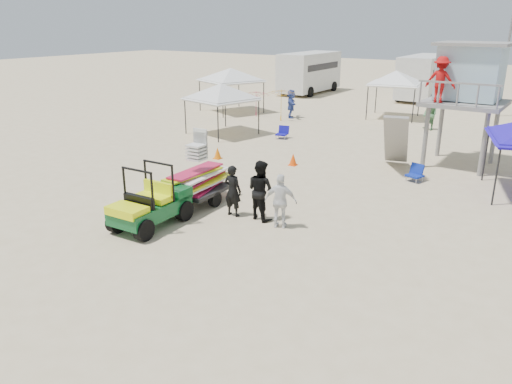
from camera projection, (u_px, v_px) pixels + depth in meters
The scene contains 20 objects.
ground at pixel (169, 274), 11.85m from camera, with size 140.00×140.00×0.00m, color beige.
utility_cart at pixel (149, 199), 14.35m from camera, with size 1.30×2.42×1.81m.
surf_trailer at pixel (200, 177), 16.17m from camera, with size 1.35×2.41×2.18m.
man_left at pixel (233, 191), 15.17m from camera, with size 0.59×0.38×1.61m, color black.
man_mid at pixel (261, 190), 14.89m from camera, with size 0.89×0.69×1.83m, color black.
man_right at pixel (281, 201), 14.29m from camera, with size 0.94×0.39×1.61m, color white.
lifeguard_tower at pixel (467, 77), 19.80m from camera, with size 3.04×3.04×4.81m.
canopy_white_a at pixel (221, 86), 25.75m from camera, with size 3.50×3.50×3.05m.
canopy_white_b at pixel (231, 70), 32.16m from camera, with size 4.22×4.22×3.23m.
canopy_white_c at pixel (396, 73), 30.13m from camera, with size 3.28×3.28×3.28m.
umbrella_a at pixel (256, 104), 31.15m from camera, with size 1.76×1.79×1.61m, color #D01642.
umbrella_b at pixel (282, 105), 29.62m from camera, with size 2.09×2.13×1.92m, color gold.
cone_near at pixel (293, 159), 20.71m from camera, with size 0.34×0.34×0.50m, color #FF4B08.
cone_far at pixel (218, 153), 21.71m from camera, with size 0.34×0.34×0.50m, color orange.
beach_chair_a at pixel (283, 132), 25.47m from camera, with size 0.64×0.69×0.64m.
beach_chair_c at pixel (416, 173), 18.69m from camera, with size 0.67×0.73×0.64m.
rv_far_left at pixel (309, 71), 41.19m from camera, with size 2.64×6.80×3.25m.
rv_mid_left at pixel (425, 75), 37.69m from camera, with size 2.65×6.50×3.25m.
light_pole_left at pixel (507, 50), 30.30m from camera, with size 0.14×0.14×8.00m, color slate.
distant_beachgoers at pixel (421, 115), 26.96m from camera, with size 17.13×12.45×1.82m.
Camera 1 is at (7.55, -7.68, 5.70)m, focal length 35.00 mm.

